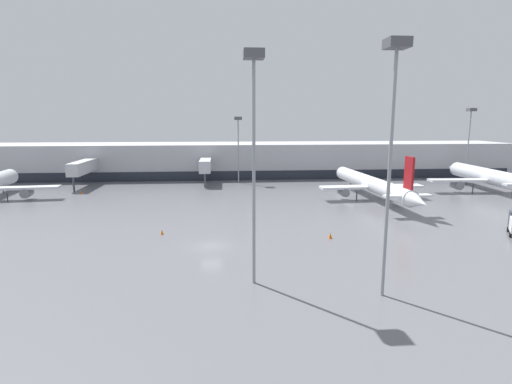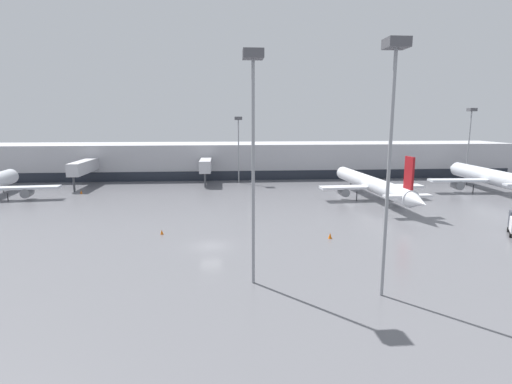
% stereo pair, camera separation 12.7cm
% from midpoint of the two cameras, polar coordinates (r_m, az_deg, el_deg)
% --- Properties ---
extents(ground_plane, '(320.00, 320.00, 0.00)m').
position_cam_midpoint_polar(ground_plane, '(50.10, -6.49, -7.67)').
color(ground_plane, slate).
extents(terminal_building, '(160.00, 30.16, 9.00)m').
position_cam_midpoint_polar(terminal_building, '(110.07, -5.66, 4.59)').
color(terminal_building, '#B2B2B7').
rests_on(terminal_building, ground_plane).
extents(parked_jet_1, '(26.95, 35.96, 9.60)m').
position_cam_midpoint_polar(parked_jet_1, '(98.70, 30.62, 1.80)').
color(parked_jet_1, silver).
rests_on(parked_jet_1, ground_plane).
extents(parked_jet_2, '(20.44, 39.32, 9.67)m').
position_cam_midpoint_polar(parked_jet_2, '(80.59, 16.15, 1.09)').
color(parked_jet_2, silver).
rests_on(parked_jet_2, ground_plane).
extents(traffic_cone_2, '(0.50, 0.50, 0.77)m').
position_cam_midpoint_polar(traffic_cone_2, '(53.60, 10.50, -6.14)').
color(traffic_cone_2, orange).
rests_on(traffic_cone_2, ground_plane).
extents(traffic_cone_3, '(0.43, 0.43, 0.66)m').
position_cam_midpoint_polar(traffic_cone_3, '(56.02, -13.35, -5.59)').
color(traffic_cone_3, orange).
rests_on(traffic_cone_3, ground_plane).
extents(traffic_cone_4, '(0.46, 0.46, 0.70)m').
position_cam_midpoint_polar(traffic_cone_4, '(91.70, -23.76, -0.01)').
color(traffic_cone_4, orange).
rests_on(traffic_cone_4, ground_plane).
extents(apron_light_mast_0, '(1.80, 1.80, 21.80)m').
position_cam_midpoint_polar(apron_light_mast_0, '(35.16, 18.96, 12.02)').
color(apron_light_mast_0, gray).
rests_on(apron_light_mast_0, ground_plane).
extents(apron_light_mast_1, '(1.80, 1.80, 16.07)m').
position_cam_midpoint_polar(apron_light_mast_1, '(97.69, -2.60, 8.84)').
color(apron_light_mast_1, gray).
rests_on(apron_light_mast_1, ground_plane).
extents(apron_light_mast_2, '(1.80, 1.80, 18.20)m').
position_cam_midpoint_polar(apron_light_mast_2, '(114.37, 28.24, 8.60)').
color(apron_light_mast_2, gray).
rests_on(apron_light_mast_2, ground_plane).
extents(apron_light_mast_3, '(1.80, 1.80, 21.39)m').
position_cam_midpoint_polar(apron_light_mast_3, '(36.10, -0.42, 12.09)').
color(apron_light_mast_3, gray).
rests_on(apron_light_mast_3, ground_plane).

